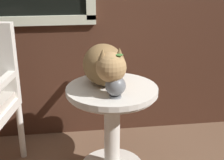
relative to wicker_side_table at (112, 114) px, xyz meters
The scene contains 3 objects.
wicker_side_table is the anchor object (origin of this frame).
cat 0.33m from the wicker_side_table, 141.78° to the left, with size 0.30×0.65×0.29m.
pewter_vase_with_ivy 0.31m from the wicker_side_table, 90.31° to the right, with size 0.12×0.12×0.26m.
Camera 1 is at (-0.19, -1.69, 1.36)m, focal length 50.54 mm.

